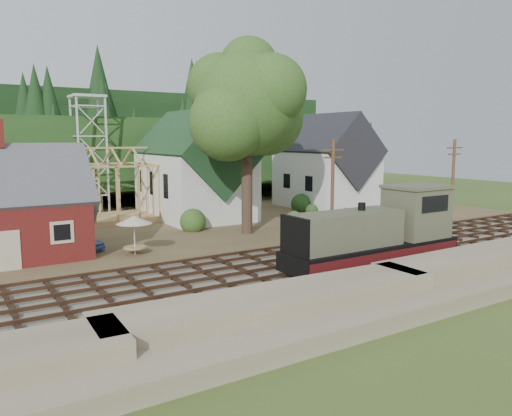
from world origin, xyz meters
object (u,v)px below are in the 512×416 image
car_blue (82,241)px  locomotive (378,234)px  patio_set (134,221)px  car_red (364,198)px

car_blue → locomotive: bearing=-66.8°
car_blue → patio_set: (2.67, -3.34, 1.64)m
locomotive → car_red: locomotive is taller
car_red → patio_set: bearing=95.1°
locomotive → car_blue: bearing=136.7°
car_blue → car_red: bearing=-10.4°
car_red → patio_set: patio_set is taller
locomotive → car_red: 30.18m
locomotive → car_red: bearing=47.1°
locomotive → car_blue: size_ratio=3.38×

